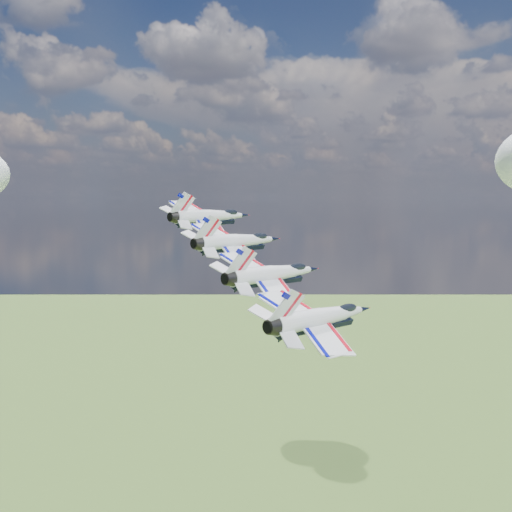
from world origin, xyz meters
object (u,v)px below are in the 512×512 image
at_px(jet_2, 275,273).
at_px(jet_1, 239,241).
at_px(jet_3, 323,317).
at_px(jet_0, 212,216).

bearing_deg(jet_2, jet_1, 158.51).
height_order(jet_1, jet_3, jet_1).
bearing_deg(jet_1, jet_0, 158.51).
xyz_separation_m(jet_0, jet_2, (17.73, -16.28, -6.00)).
height_order(jet_1, jet_2, jet_1).
height_order(jet_2, jet_3, jet_2).
xyz_separation_m(jet_2, jet_3, (8.87, -8.14, -3.00)).
xyz_separation_m(jet_0, jet_3, (26.60, -24.43, -9.00)).
bearing_deg(jet_1, jet_2, -21.49).
bearing_deg(jet_3, jet_0, 158.51).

